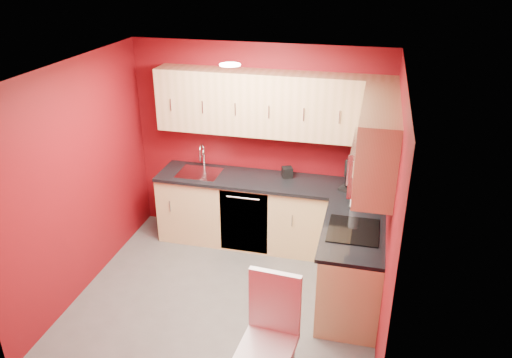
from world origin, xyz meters
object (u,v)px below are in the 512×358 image
at_px(napkin_holder, 287,172).
at_px(microwave, 372,163).
at_px(sink, 200,170).
at_px(paper_towel, 356,196).
at_px(coffee_maker, 351,176).
at_px(dining_chair, 267,341).

bearing_deg(napkin_holder, microwave, -48.42).
xyz_separation_m(microwave, sink, (-2.09, 1.00, -0.72)).
bearing_deg(paper_towel, coffee_maker, 100.91).
bearing_deg(dining_chair, sink, 125.39).
distance_m(microwave, dining_chair, 1.87).
distance_m(sink, dining_chair, 2.75).
distance_m(coffee_maker, paper_towel, 0.44).
bearing_deg(paper_towel, dining_chair, -106.99).
bearing_deg(coffee_maker, napkin_holder, -167.00).
distance_m(coffee_maker, napkin_holder, 0.81).
xyz_separation_m(sink, dining_chair, (1.40, -2.34, -0.39)).
height_order(sink, coffee_maker, sink).
bearing_deg(dining_chair, microwave, 67.02).
relative_size(sink, coffee_maker, 1.54).
relative_size(napkin_holder, dining_chair, 0.12).
xyz_separation_m(sink, napkin_holder, (1.10, 0.12, 0.03)).
height_order(napkin_holder, dining_chair, dining_chair).
xyz_separation_m(microwave, dining_chair, (-0.69, -1.34, -1.11)).
relative_size(microwave, napkin_holder, 5.82).
bearing_deg(sink, coffee_maker, -1.38).
xyz_separation_m(coffee_maker, paper_towel, (0.08, -0.43, -0.03)).
bearing_deg(napkin_holder, paper_towel, -34.47).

